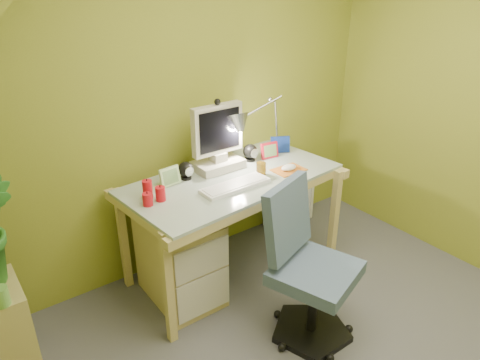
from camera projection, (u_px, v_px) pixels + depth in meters
wall_back at (189, 105)px, 3.08m from camera, size 3.20×0.01×2.40m
slope_ceiling at (154, 54)px, 1.10m from camera, size 1.10×3.20×1.10m
desk at (233, 227)px, 3.15m from camera, size 1.53×0.87×0.79m
monitor at (217, 136)px, 3.01m from camera, size 0.36×0.21×0.48m
speaker_left at (186, 171)px, 2.93m from camera, size 0.11×0.11×0.12m
speaker_right at (250, 152)px, 3.22m from camera, size 0.12×0.12×0.13m
keyboard at (235, 186)px, 2.83m from camera, size 0.47×0.16×0.02m
mousepad at (289, 170)px, 3.08m from camera, size 0.22×0.16×0.01m
mouse at (289, 168)px, 3.08m from camera, size 0.13×0.09×0.04m
amber_tumbler at (261, 169)px, 3.00m from camera, size 0.07×0.07×0.09m
candle_cluster at (150, 192)px, 2.64m from camera, size 0.17×0.15×0.12m
photo_frame_red at (269, 150)px, 3.27m from camera, size 0.14×0.04×0.12m
photo_frame_blue at (280, 144)px, 3.37m from camera, size 0.14×0.09×0.12m
photo_frame_green at (170, 176)px, 2.84m from camera, size 0.14×0.04×0.12m
desk_lamp at (268, 113)px, 3.22m from camera, size 0.64×0.32×0.65m
side_ledge at (7, 339)px, 2.28m from camera, size 0.24×0.36×0.64m
green_cup at (1, 297)px, 2.03m from camera, size 0.08×0.08×0.10m
task_chair at (316, 271)px, 2.55m from camera, size 0.66×0.66×0.94m
radiator at (289, 199)px, 3.90m from camera, size 0.45×0.19×0.44m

